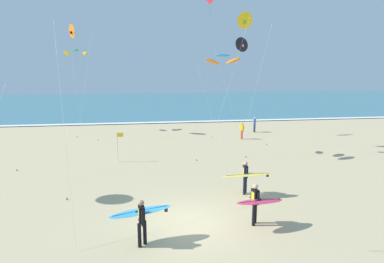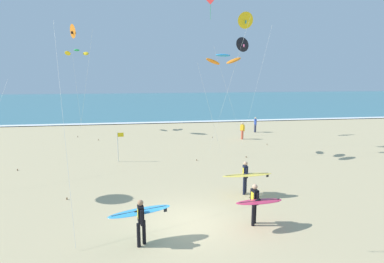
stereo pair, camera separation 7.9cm
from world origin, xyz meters
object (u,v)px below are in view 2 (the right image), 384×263
kite_delta_golden_mid (245,21)px  kite_delta_charcoal_low (243,45)px  surfer_lead (246,175)px  kite_arc_emerald_near (77,52)px  bystander_blue_top (255,124)px  surfer_trailing (140,215)px  kite_delta_amber_high (73,32)px  lifeguard_flag (119,144)px  kite_diamond_scarlet_extra (212,2)px  kite_arc_cobalt_far (223,59)px  surfer_third (257,202)px  bystander_yellow_top (242,131)px

kite_delta_golden_mid → kite_delta_charcoal_low: size_ratio=1.14×
kite_delta_charcoal_low → surfer_lead: bearing=-106.1°
kite_arc_emerald_near → bystander_blue_top: (18.12, -4.07, -7.35)m
surfer_trailing → bystander_blue_top: 23.34m
kite_delta_charcoal_low → bystander_blue_top: bearing=33.0°
kite_arc_emerald_near → kite_delta_amber_high: size_ratio=0.80×
kite_delta_charcoal_low → bystander_blue_top: 8.23m
surfer_trailing → surfer_lead: bearing=36.3°
lifeguard_flag → kite_diamond_scarlet_extra: bearing=12.7°
kite_arc_cobalt_far → surfer_third: bearing=-96.6°
surfer_third → surfer_trailing: bearing=-172.7°
lifeguard_flag → kite_delta_charcoal_low: bearing=35.8°
surfer_third → kite_delta_charcoal_low: bearing=74.8°
kite_delta_amber_high → kite_delta_charcoal_low: 16.22m
kite_delta_charcoal_low → lifeguard_flag: (-11.13, -8.02, -7.42)m
kite_delta_golden_mid → kite_arc_cobalt_far: bearing=-132.6°
bystander_blue_top → kite_delta_charcoal_low: bearing=-147.0°
surfer_third → kite_delta_charcoal_low: kite_delta_charcoal_low is taller
kite_arc_emerald_near → kite_delta_amber_high: (0.25, -2.23, 1.80)m
surfer_third → kite_delta_amber_high: size_ratio=0.20×
surfer_third → bystander_blue_top: bearing=70.4°
kite_delta_golden_mid → kite_delta_amber_high: bearing=151.3°
kite_delta_amber_high → kite_diamond_scarlet_extra: 15.02m
kite_diamond_scarlet_extra → lifeguard_flag: bearing=-167.3°
kite_diamond_scarlet_extra → surfer_trailing: bearing=-112.4°
surfer_trailing → bystander_blue_top: size_ratio=1.46×
kite_delta_charcoal_low → bystander_yellow_top: kite_delta_charcoal_low is taller
surfer_trailing → kite_arc_cobalt_far: 14.26m
kite_delta_golden_mid → kite_arc_cobalt_far: kite_delta_golden_mid is taller
surfer_trailing → lifeguard_flag: 11.08m
bystander_yellow_top → surfer_third: bearing=-105.6°
surfer_third → bystander_blue_top: surfer_third is taller
kite_delta_golden_mid → surfer_trailing: bearing=-120.0°
kite_diamond_scarlet_extra → kite_delta_charcoal_low: bearing=56.0°
kite_arc_cobalt_far → kite_diamond_scarlet_extra: 4.14m
kite_delta_amber_high → bystander_yellow_top: size_ratio=6.71×
kite_delta_charcoal_low → kite_delta_golden_mid: bearing=-105.7°
bystander_blue_top → lifeguard_flag: lifeguard_flag is taller
surfer_lead → kite_arc_emerald_near: (-11.72, 20.57, 7.11)m
surfer_third → kite_delta_golden_mid: bearing=74.9°
surfer_trailing → kite_arc_emerald_near: bearing=105.1°
surfer_lead → surfer_third: same height
surfer_lead → kite_delta_golden_mid: size_ratio=0.23×
kite_delta_amber_high → bystander_yellow_top: 18.67m
kite_delta_golden_mid → kite_arc_cobalt_far: 4.65m
surfer_third → kite_delta_amber_high: (-10.85, 21.54, 8.92)m
surfer_trailing → lifeguard_flag: (-1.59, 10.96, 0.22)m
kite_arc_cobalt_far → kite_diamond_scarlet_extra: size_ratio=0.61×
surfer_lead → kite_delta_golden_mid: kite_delta_golden_mid is taller
surfer_trailing → kite_diamond_scarlet_extra: (5.15, 12.48, 9.94)m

